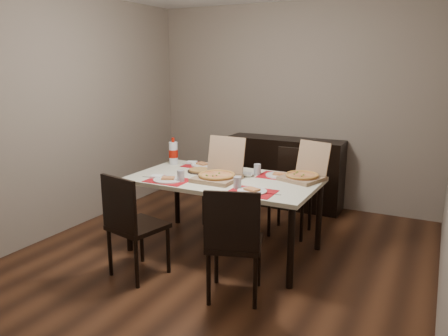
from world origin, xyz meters
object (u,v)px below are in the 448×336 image
at_px(chair_near_left, 131,222).
at_px(chair_near_right, 234,239).
at_px(dining_table, 224,185).
at_px(soda_bottle, 173,153).
at_px(sideboard, 284,172).
at_px(pizza_box_center, 218,174).
at_px(chair_far_left, 224,178).
at_px(chair_far_right, 293,187).
at_px(dip_bowl, 248,175).

xyz_separation_m(chair_near_left, chair_near_right, (0.95, 0.05, 0.00)).
height_order(dining_table, soda_bottle, soda_bottle).
bearing_deg(chair_near_left, sideboard, 78.64).
bearing_deg(sideboard, dining_table, -91.97).
bearing_deg(chair_near_left, pizza_box_center, 61.55).
xyz_separation_m(chair_far_left, chair_far_right, (0.85, -0.02, 0.00)).
bearing_deg(chair_far_left, chair_near_left, -91.31).
distance_m(dining_table, chair_far_right, 0.93).
bearing_deg(chair_far_left, soda_bottle, -124.49).
height_order(sideboard, pizza_box_center, pizza_box_center).
relative_size(chair_far_right, dip_bowl, 7.82).
distance_m(chair_near_right, soda_bottle, 1.73).
height_order(chair_near_right, pizza_box_center, pizza_box_center).
distance_m(sideboard, dining_table, 1.66).
xyz_separation_m(chair_far_right, dip_bowl, (-0.26, -0.63, 0.25)).
distance_m(chair_near_right, chair_far_left, 1.88).
bearing_deg(chair_far_left, pizza_box_center, -66.44).
bearing_deg(pizza_box_center, chair_far_left, 113.56).
relative_size(chair_near_left, chair_far_right, 1.00).
bearing_deg(dining_table, sideboard, 88.03).
height_order(dining_table, chair_far_right, chair_far_right).
bearing_deg(chair_near_right, dining_table, 121.36).
relative_size(pizza_box_center, soda_bottle, 1.48).
distance_m(chair_near_left, dip_bowl, 1.25).
relative_size(chair_far_left, dip_bowl, 7.82).
height_order(chair_far_left, chair_far_right, same).
bearing_deg(soda_bottle, chair_far_right, 22.84).
bearing_deg(soda_bottle, sideboard, 58.42).
bearing_deg(soda_bottle, dip_bowl, -7.19).
bearing_deg(pizza_box_center, soda_bottle, 153.86).
bearing_deg(sideboard, chair_far_left, -119.61).
bearing_deg(soda_bottle, chair_near_right, -41.09).
bearing_deg(dip_bowl, chair_near_right, -71.94).
distance_m(dining_table, chair_near_right, 0.98).
bearing_deg(dining_table, soda_bottle, 159.58).
xyz_separation_m(chair_near_right, dip_bowl, (-0.32, 0.99, 0.25)).
height_order(chair_near_left, chair_far_right, same).
height_order(chair_far_right, dip_bowl, chair_far_right).
xyz_separation_m(chair_near_left, pizza_box_center, (0.43, 0.79, 0.30)).
bearing_deg(pizza_box_center, sideboard, 87.51).
distance_m(chair_near_left, chair_near_right, 0.95).
bearing_deg(chair_near_left, dining_table, 62.89).
bearing_deg(chair_near_left, chair_near_right, 3.16).
bearing_deg(dip_bowl, pizza_box_center, -128.26).
xyz_separation_m(sideboard, dip_bowl, (0.12, -1.47, 0.31)).
xyz_separation_m(sideboard, dining_table, (-0.06, -1.64, 0.23)).
relative_size(chair_far_right, soda_bottle, 3.13).
bearing_deg(chair_far_right, dip_bowl, -112.54).
height_order(dining_table, chair_far_left, chair_far_left).
relative_size(dining_table, soda_bottle, 6.06).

